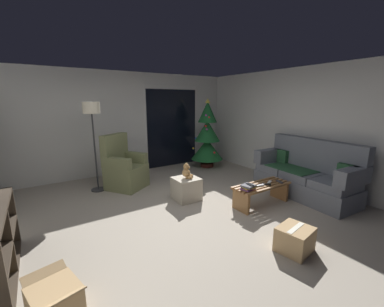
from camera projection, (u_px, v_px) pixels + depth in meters
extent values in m
plane|color=#9E9384|center=(195.00, 216.00, 3.84)|extent=(7.00, 7.00, 0.00)
cube|color=silver|center=(128.00, 123.00, 6.08)|extent=(5.72, 0.12, 2.50)
cube|color=silver|center=(307.00, 127.00, 5.09)|extent=(0.12, 6.00, 2.50)
cube|color=silver|center=(172.00, 126.00, 6.70)|extent=(1.60, 0.02, 2.20)
cube|color=black|center=(172.00, 128.00, 6.70)|extent=(1.50, 0.02, 2.10)
cube|color=slate|center=(302.00, 187.00, 4.67)|extent=(0.89, 1.95, 0.34)
cube|color=slate|center=(335.00, 185.00, 4.08)|extent=(0.72, 0.64, 0.14)
cube|color=slate|center=(303.00, 175.00, 4.61)|extent=(0.72, 0.64, 0.14)
cube|color=slate|center=(278.00, 167.00, 5.14)|extent=(0.72, 0.64, 0.14)
cube|color=slate|center=(316.00, 154.00, 4.68)|extent=(0.33, 1.91, 0.60)
cube|color=slate|center=(353.00, 177.00, 3.83)|extent=(0.77, 0.25, 0.28)
cube|color=slate|center=(270.00, 155.00, 5.32)|extent=(0.77, 0.25, 0.28)
cube|color=#234C2D|center=(292.00, 168.00, 4.80)|extent=(0.66, 0.94, 0.02)
cube|color=#234C2D|center=(348.00, 173.00, 4.05)|extent=(0.14, 0.33, 0.28)
cube|color=#234C2D|center=(281.00, 156.00, 5.25)|extent=(0.14, 0.33, 0.28)
cube|color=olive|center=(270.00, 188.00, 4.06)|extent=(1.10, 0.05, 0.04)
cube|color=olive|center=(266.00, 187.00, 4.14)|extent=(1.10, 0.05, 0.04)
cube|color=olive|center=(262.00, 185.00, 4.21)|extent=(1.10, 0.05, 0.04)
cube|color=olive|center=(258.00, 184.00, 4.28)|extent=(1.10, 0.05, 0.04)
cube|color=olive|center=(254.00, 182.00, 4.35)|extent=(1.10, 0.05, 0.04)
cube|color=olive|center=(241.00, 202.00, 3.99)|extent=(0.05, 0.36, 0.34)
cube|color=olive|center=(279.00, 190.00, 4.51)|extent=(0.05, 0.36, 0.34)
cube|color=#ADADB2|center=(260.00, 186.00, 4.11)|extent=(0.16, 0.07, 0.02)
cube|color=silver|center=(269.00, 182.00, 4.28)|extent=(0.16, 0.11, 0.02)
cube|color=black|center=(266.00, 184.00, 4.17)|extent=(0.14, 0.14, 0.02)
cube|color=#333338|center=(279.00, 182.00, 4.30)|extent=(0.08, 0.16, 0.02)
cube|color=#6B3D7A|center=(248.00, 189.00, 3.96)|extent=(0.23, 0.20, 0.03)
cube|color=#B79333|center=(249.00, 187.00, 3.94)|extent=(0.22, 0.17, 0.03)
cube|color=#4C4C51|center=(248.00, 186.00, 3.93)|extent=(0.23, 0.22, 0.03)
cube|color=black|center=(250.00, 185.00, 3.92)|extent=(0.09, 0.15, 0.01)
cylinder|color=#4C1E19|center=(207.00, 165.00, 6.72)|extent=(0.36, 0.36, 0.10)
cylinder|color=brown|center=(207.00, 161.00, 6.70)|extent=(0.08, 0.08, 0.12)
cone|color=#195628|center=(207.00, 149.00, 6.63)|extent=(0.87, 0.87, 0.56)
cone|color=#195628|center=(207.00, 131.00, 6.52)|extent=(0.69, 0.69, 0.56)
cone|color=#195628|center=(208.00, 112.00, 6.41)|extent=(0.51, 0.51, 0.56)
sphere|color=red|center=(209.00, 117.00, 6.27)|extent=(0.06, 0.06, 0.06)
sphere|color=blue|center=(201.00, 136.00, 6.81)|extent=(0.06, 0.06, 0.06)
sphere|color=white|center=(197.00, 140.00, 6.75)|extent=(0.06, 0.06, 0.06)
sphere|color=#B233A5|center=(206.00, 115.00, 6.28)|extent=(0.06, 0.06, 0.06)
sphere|color=blue|center=(196.00, 138.00, 6.60)|extent=(0.06, 0.06, 0.06)
sphere|color=#B233A5|center=(207.00, 129.00, 6.26)|extent=(0.06, 0.06, 0.06)
sphere|color=red|center=(206.00, 126.00, 6.27)|extent=(0.06, 0.06, 0.06)
sphere|color=white|center=(193.00, 148.00, 6.68)|extent=(0.06, 0.06, 0.06)
sphere|color=red|center=(214.00, 153.00, 6.29)|extent=(0.06, 0.06, 0.06)
sphere|color=gold|center=(193.00, 148.00, 6.68)|extent=(0.06, 0.06, 0.06)
sphere|color=blue|center=(193.00, 149.00, 6.71)|extent=(0.06, 0.06, 0.06)
sphere|color=gold|center=(217.00, 140.00, 6.75)|extent=(0.06, 0.06, 0.06)
sphere|color=red|center=(201.00, 119.00, 6.43)|extent=(0.06, 0.06, 0.06)
cone|color=#EAD14C|center=(208.00, 101.00, 6.35)|extent=(0.14, 0.14, 0.12)
cube|color=olive|center=(127.00, 181.00, 5.08)|extent=(0.95, 0.95, 0.31)
cube|color=olive|center=(126.00, 169.00, 5.02)|extent=(0.95, 0.95, 0.18)
cube|color=olive|center=(115.00, 149.00, 5.03)|extent=(0.65, 0.52, 0.64)
cube|color=olive|center=(135.00, 157.00, 5.22)|extent=(0.45, 0.56, 0.22)
cube|color=olive|center=(118.00, 163.00, 4.72)|extent=(0.45, 0.56, 0.22)
cylinder|color=#2D2D30|center=(98.00, 189.00, 4.97)|extent=(0.28, 0.28, 0.02)
cylinder|color=#2D2D30|center=(95.00, 152.00, 4.80)|extent=(0.03, 0.03, 1.55)
cylinder|color=beige|center=(91.00, 108.00, 4.61)|extent=(0.32, 0.32, 0.22)
cube|color=#B2A893|center=(186.00, 189.00, 4.46)|extent=(0.44, 0.44, 0.42)
cylinder|color=tan|center=(190.00, 176.00, 4.45)|extent=(0.12, 0.12, 0.06)
cylinder|color=tan|center=(189.00, 177.00, 4.35)|extent=(0.12, 0.12, 0.06)
sphere|color=tan|center=(186.00, 173.00, 4.39)|extent=(0.15, 0.15, 0.15)
sphere|color=tan|center=(186.00, 167.00, 4.37)|extent=(0.11, 0.11, 0.11)
sphere|color=tan|center=(189.00, 167.00, 4.36)|extent=(0.04, 0.04, 0.04)
sphere|color=tan|center=(187.00, 164.00, 4.39)|extent=(0.04, 0.04, 0.04)
sphere|color=tan|center=(186.00, 165.00, 4.32)|extent=(0.04, 0.04, 0.04)
sphere|color=tan|center=(188.00, 171.00, 4.46)|extent=(0.06, 0.06, 0.06)
sphere|color=tan|center=(187.00, 174.00, 4.32)|extent=(0.06, 0.06, 0.06)
cube|color=tan|center=(55.00, 302.00, 2.02)|extent=(0.44, 0.43, 0.30)
cube|color=tan|center=(44.00, 273.00, 2.13)|extent=(0.36, 0.18, 0.06)
cube|color=tan|center=(63.00, 299.00, 1.85)|extent=(0.36, 0.18, 0.06)
cube|color=tan|center=(295.00, 239.00, 2.94)|extent=(0.45, 0.42, 0.30)
cube|color=beige|center=(296.00, 228.00, 2.91)|extent=(0.36, 0.12, 0.00)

